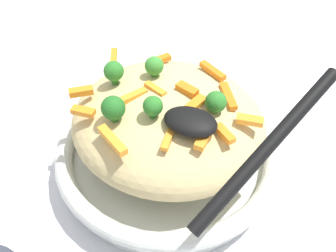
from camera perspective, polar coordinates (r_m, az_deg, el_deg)
The scene contains 24 objects.
ground_plane at distance 0.51m, azimuth -0.00°, elevation -6.14°, with size 2.40×2.40×0.00m, color silver.
serving_bowl at distance 0.49m, azimuth -0.00°, elevation -4.21°, with size 0.28×0.28×0.05m.
pasta_mound at distance 0.45m, azimuth -0.00°, elevation 0.65°, with size 0.23×0.21×0.09m, color #D1BA7A.
carrot_piece_0 at distance 0.43m, azimuth -1.65°, elevation 5.96°, with size 0.03×0.01×0.01m, color orange.
carrot_piece_1 at distance 0.38m, azimuth 8.53°, elevation -1.10°, with size 0.03×0.01×0.01m, color orange.
carrot_piece_2 at distance 0.42m, azimuth -5.71°, elevation 4.24°, with size 0.04×0.01×0.01m, color orange.
carrot_piece_3 at distance 0.40m, azimuth 3.49°, elevation 2.82°, with size 0.04×0.01×0.01m, color orange.
carrot_piece_4 at distance 0.43m, azimuth 9.06°, elevation 4.52°, with size 0.04×0.01×0.01m, color orange.
carrot_piece_5 at distance 0.48m, azimuth -1.07°, elevation 10.02°, with size 0.03×0.01×0.01m, color orange.
carrot_piece_6 at distance 0.42m, azimuth 2.90°, elevation 5.49°, with size 0.03×0.01×0.01m, color orange.
carrot_piece_7 at distance 0.46m, azimuth 6.73°, elevation 8.29°, with size 0.04×0.01×0.01m, color orange.
carrot_piece_8 at distance 0.37m, azimuth -0.02°, elevation -1.98°, with size 0.03×0.01×0.01m, color orange.
carrot_piece_9 at distance 0.41m, azimuth -12.67°, elevation 2.17°, with size 0.03×0.01×0.01m, color orange.
carrot_piece_10 at distance 0.37m, azimuth 5.31°, elevation -2.06°, with size 0.03×0.01×0.01m, color orange.
carrot_piece_11 at distance 0.40m, azimuth 12.10°, elevation 0.57°, with size 0.03×0.01×0.01m, color orange.
carrot_piece_12 at distance 0.48m, azimuth -8.20°, elevation 9.93°, with size 0.04×0.01×0.01m, color orange.
carrot_piece_13 at distance 0.38m, azimuth -8.38°, elevation -2.09°, with size 0.04×0.01×0.01m, color orange.
carrot_piece_14 at distance 0.44m, azimuth -12.96°, elevation 5.10°, with size 0.03×0.01×0.01m, color orange.
broccoli_floret_0 at distance 0.39m, azimuth -2.58°, elevation 3.06°, with size 0.02×0.02×0.03m.
broccoli_floret_1 at distance 0.40m, azimuth 7.24°, elevation 3.63°, with size 0.02×0.02×0.03m.
broccoli_floret_2 at distance 0.44m, azimuth -2.09°, elevation 9.00°, with size 0.02×0.02×0.03m.
broccoli_floret_3 at distance 0.44m, azimuth -8.08°, elevation 8.24°, with size 0.02×0.02×0.03m.
broccoli_floret_4 at distance 0.39m, azimuth -8.25°, elevation 2.67°, with size 0.03×0.03×0.03m.
serving_spoon at distance 0.36m, azimuth 7.49°, elevation -0.72°, with size 0.15×0.17×0.08m.
Camera 1 is at (-0.13, 0.29, 0.39)m, focal length 40.46 mm.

